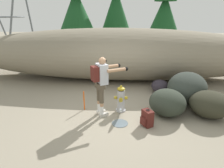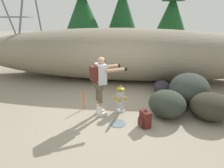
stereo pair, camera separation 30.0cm
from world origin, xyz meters
The scene contains 14 objects.
ground_plane centered at (0.00, 0.00, -0.02)m, with size 56.00×56.00×0.04m, color gray.
dirt_embankment centered at (0.00, 3.47, 1.12)m, with size 14.23×3.20×2.25m, color gray.
fire_hydrant centered at (0.22, 0.17, 0.37)m, with size 0.40×0.35×0.81m.
hydrant_water_jet centered at (0.22, -0.36, 0.18)m, with size 0.44×0.85×0.47m.
utility_worker centered at (-0.31, -0.12, 1.09)m, with size 1.03×0.82×1.71m.
spare_backpack centered at (0.93, -0.64, 0.22)m, with size 0.36×0.36×0.47m.
boulder_large centered at (2.39, 1.04, 0.50)m, with size 1.57×1.26×0.99m, color #2E352F.
boulder_mid centered at (2.78, 0.06, 0.36)m, with size 1.15×1.19×0.72m, color #2D2D20.
boulder_small centered at (1.64, 1.78, 0.25)m, with size 0.68×0.61×0.49m, color #2E2831.
boulder_outlier centered at (1.57, 0.03, 0.38)m, with size 1.04×1.09×0.76m, color #2C3229.
pine_tree_far_left centered at (-2.65, 6.98, 3.46)m, with size 2.12×2.12×5.82m.
pine_tree_left centered at (-0.38, 8.53, 3.63)m, with size 1.90×1.90×6.26m.
pine_tree_center centered at (3.04, 10.04, 3.26)m, with size 2.43×2.43×6.18m.
survey_stake centered at (-0.91, 0.16, 0.30)m, with size 0.04×0.04×0.60m, color #E55914.
Camera 2 is at (0.63, -5.24, 2.79)m, focal length 31.61 mm.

